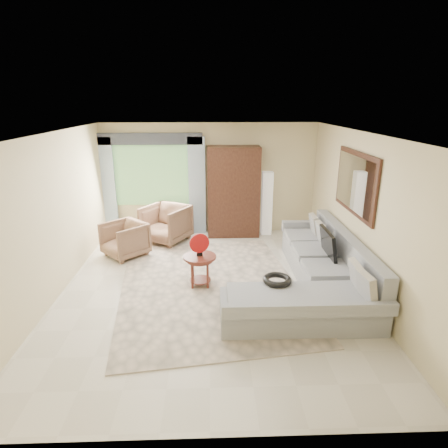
{
  "coord_description": "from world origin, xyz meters",
  "views": [
    {
      "loc": [
        0.04,
        -5.76,
        3.08
      ],
      "look_at": [
        0.25,
        0.35,
        1.05
      ],
      "focal_mm": 30.0,
      "sensor_mm": 36.0,
      "label": 1
    }
  ],
  "objects_px": {
    "armchair_right": "(166,224)",
    "coffee_table": "(200,270)",
    "armchair_left": "(125,239)",
    "tv_screen": "(328,243)",
    "armoire": "(233,192)",
    "floor_lamp": "(267,203)",
    "sectional_sofa": "(317,277)",
    "potted_plant": "(129,227)"
  },
  "relations": [
    {
      "from": "armchair_left",
      "to": "armchair_right",
      "type": "relative_size",
      "value": 0.85
    },
    {
      "from": "tv_screen",
      "to": "armoire",
      "type": "height_order",
      "value": "armoire"
    },
    {
      "from": "coffee_table",
      "to": "floor_lamp",
      "type": "height_order",
      "value": "floor_lamp"
    },
    {
      "from": "tv_screen",
      "to": "coffee_table",
      "type": "height_order",
      "value": "tv_screen"
    },
    {
      "from": "armchair_left",
      "to": "potted_plant",
      "type": "height_order",
      "value": "armchair_left"
    },
    {
      "from": "sectional_sofa",
      "to": "armchair_right",
      "type": "bearing_deg",
      "value": 138.07
    },
    {
      "from": "armchair_left",
      "to": "floor_lamp",
      "type": "height_order",
      "value": "floor_lamp"
    },
    {
      "from": "coffee_table",
      "to": "armchair_left",
      "type": "height_order",
      "value": "armchair_left"
    },
    {
      "from": "armchair_left",
      "to": "armchair_right",
      "type": "height_order",
      "value": "armchair_right"
    },
    {
      "from": "armoire",
      "to": "floor_lamp",
      "type": "bearing_deg",
      "value": 4.29
    },
    {
      "from": "armchair_left",
      "to": "armoire",
      "type": "height_order",
      "value": "armoire"
    },
    {
      "from": "sectional_sofa",
      "to": "tv_screen",
      "type": "bearing_deg",
      "value": 55.59
    },
    {
      "from": "coffee_table",
      "to": "armchair_right",
      "type": "relative_size",
      "value": 0.61
    },
    {
      "from": "armchair_right",
      "to": "armoire",
      "type": "distance_m",
      "value": 1.72
    },
    {
      "from": "armoire",
      "to": "armchair_right",
      "type": "bearing_deg",
      "value": -165.6
    },
    {
      "from": "sectional_sofa",
      "to": "potted_plant",
      "type": "bearing_deg",
      "value": 142.51
    },
    {
      "from": "potted_plant",
      "to": "armoire",
      "type": "relative_size",
      "value": 0.23
    },
    {
      "from": "armchair_left",
      "to": "potted_plant",
      "type": "bearing_deg",
      "value": 143.77
    },
    {
      "from": "armchair_right",
      "to": "potted_plant",
      "type": "xyz_separation_m",
      "value": [
        -0.91,
        0.33,
        -0.18
      ]
    },
    {
      "from": "potted_plant",
      "to": "floor_lamp",
      "type": "distance_m",
      "value": 3.3
    },
    {
      "from": "tv_screen",
      "to": "sectional_sofa",
      "type": "bearing_deg",
      "value": -124.41
    },
    {
      "from": "tv_screen",
      "to": "armchair_left",
      "type": "distance_m",
      "value": 4.03
    },
    {
      "from": "coffee_table",
      "to": "sectional_sofa",
      "type": "bearing_deg",
      "value": -8.4
    },
    {
      "from": "sectional_sofa",
      "to": "coffee_table",
      "type": "relative_size",
      "value": 6.15
    },
    {
      "from": "sectional_sofa",
      "to": "armoire",
      "type": "xyz_separation_m",
      "value": [
        -1.23,
        2.9,
        0.77
      ]
    },
    {
      "from": "sectional_sofa",
      "to": "floor_lamp",
      "type": "height_order",
      "value": "floor_lamp"
    },
    {
      "from": "armchair_right",
      "to": "coffee_table",
      "type": "bearing_deg",
      "value": -38.16
    },
    {
      "from": "coffee_table",
      "to": "armchair_left",
      "type": "bearing_deg",
      "value": 138.78
    },
    {
      "from": "sectional_sofa",
      "to": "floor_lamp",
      "type": "distance_m",
      "value": 3.03
    },
    {
      "from": "tv_screen",
      "to": "coffee_table",
      "type": "relative_size",
      "value": 1.32
    },
    {
      "from": "sectional_sofa",
      "to": "tv_screen",
      "type": "relative_size",
      "value": 4.68
    },
    {
      "from": "tv_screen",
      "to": "floor_lamp",
      "type": "relative_size",
      "value": 0.49
    },
    {
      "from": "potted_plant",
      "to": "armoire",
      "type": "distance_m",
      "value": 2.59
    },
    {
      "from": "armchair_right",
      "to": "potted_plant",
      "type": "relative_size",
      "value": 1.93
    },
    {
      "from": "sectional_sofa",
      "to": "armoire",
      "type": "bearing_deg",
      "value": 113.06
    },
    {
      "from": "sectional_sofa",
      "to": "tv_screen",
      "type": "height_order",
      "value": "tv_screen"
    },
    {
      "from": "sectional_sofa",
      "to": "tv_screen",
      "type": "xyz_separation_m",
      "value": [
        0.27,
        0.39,
        0.44
      ]
    },
    {
      "from": "armchair_right",
      "to": "sectional_sofa",
      "type": "bearing_deg",
      "value": -10.61
    },
    {
      "from": "armchair_right",
      "to": "potted_plant",
      "type": "bearing_deg",
      "value": -168.8
    },
    {
      "from": "coffee_table",
      "to": "armoire",
      "type": "xyz_separation_m",
      "value": [
        0.72,
        2.61,
        0.75
      ]
    },
    {
      "from": "armchair_left",
      "to": "armoire",
      "type": "xyz_separation_m",
      "value": [
        2.3,
        1.22,
        0.69
      ]
    },
    {
      "from": "armchair_right",
      "to": "armoire",
      "type": "height_order",
      "value": "armoire"
    }
  ]
}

